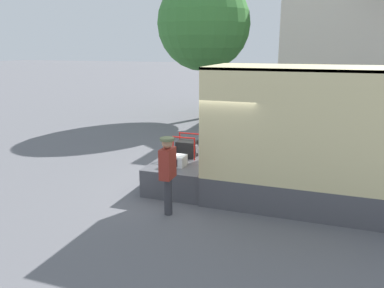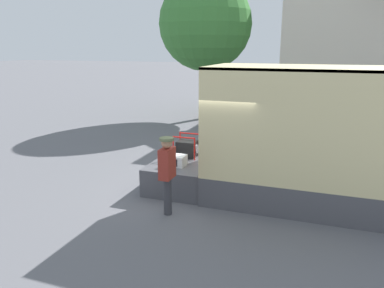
{
  "view_description": "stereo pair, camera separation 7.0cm",
  "coord_description": "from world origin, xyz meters",
  "px_view_note": "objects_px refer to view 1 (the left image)",
  "views": [
    {
      "loc": [
        2.52,
        -8.79,
        3.61
      ],
      "look_at": [
        -0.47,
        -0.2,
        1.25
      ],
      "focal_mm": 35.0,
      "sensor_mm": 36.0,
      "label": 1
    },
    {
      "loc": [
        2.58,
        -8.77,
        3.61
      ],
      "look_at": [
        -0.47,
        -0.2,
        1.25
      ],
      "focal_mm": 35.0,
      "sensor_mm": 36.0,
      "label": 2
    }
  ],
  "objects_px": {
    "microwave": "(176,161)",
    "portable_generator": "(188,149)",
    "worker_person": "(168,168)",
    "street_tree": "(204,24)",
    "box_truck": "(370,167)"
  },
  "relations": [
    {
      "from": "microwave",
      "to": "portable_generator",
      "type": "height_order",
      "value": "portable_generator"
    },
    {
      "from": "worker_person",
      "to": "street_tree",
      "type": "distance_m",
      "value": 12.2
    },
    {
      "from": "microwave",
      "to": "worker_person",
      "type": "xyz_separation_m",
      "value": [
        0.32,
        -1.31,
        0.25
      ]
    },
    {
      "from": "portable_generator",
      "to": "street_tree",
      "type": "distance_m",
      "value": 10.19
    },
    {
      "from": "portable_generator",
      "to": "street_tree",
      "type": "relative_size",
      "value": 0.09
    },
    {
      "from": "worker_person",
      "to": "street_tree",
      "type": "xyz_separation_m",
      "value": [
        -2.77,
        11.31,
        3.63
      ]
    },
    {
      "from": "worker_person",
      "to": "microwave",
      "type": "bearing_deg",
      "value": 103.63
    },
    {
      "from": "street_tree",
      "to": "portable_generator",
      "type": "bearing_deg",
      "value": -75.03
    },
    {
      "from": "microwave",
      "to": "portable_generator",
      "type": "xyz_separation_m",
      "value": [
        -0.01,
        0.85,
        0.09
      ]
    },
    {
      "from": "street_tree",
      "to": "worker_person",
      "type": "bearing_deg",
      "value": -76.24
    },
    {
      "from": "box_truck",
      "to": "portable_generator",
      "type": "relative_size",
      "value": 9.3
    },
    {
      "from": "portable_generator",
      "to": "worker_person",
      "type": "relative_size",
      "value": 0.37
    },
    {
      "from": "microwave",
      "to": "portable_generator",
      "type": "relative_size",
      "value": 0.72
    },
    {
      "from": "microwave",
      "to": "street_tree",
      "type": "xyz_separation_m",
      "value": [
        -2.45,
        10.0,
        3.87
      ]
    },
    {
      "from": "microwave",
      "to": "box_truck",
      "type": "bearing_deg",
      "value": 4.98
    }
  ]
}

